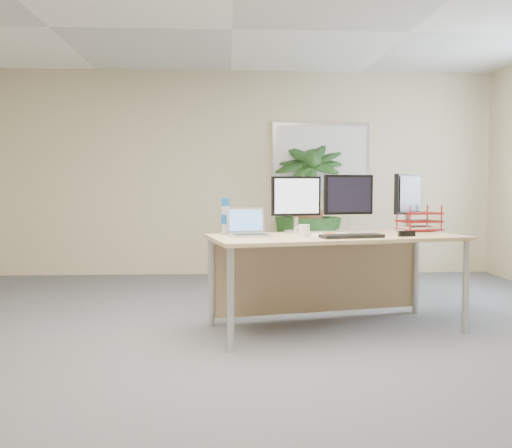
{
  "coord_description": "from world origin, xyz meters",
  "views": [
    {
      "loc": [
        -0.05,
        -3.62,
        1.21
      ],
      "look_at": [
        0.15,
        0.35,
        0.93
      ],
      "focal_mm": 40.0,
      "sensor_mm": 36.0,
      "label": 1
    }
  ],
  "objects_px": {
    "desk": "(330,254)",
    "floor_plant": "(307,219)",
    "monitor_right": "(348,199)",
    "laptop": "(248,229)",
    "monitor_left": "(296,200)"
  },
  "relations": [
    {
      "from": "desk",
      "to": "floor_plant",
      "type": "relative_size",
      "value": 1.46
    },
    {
      "from": "desk",
      "to": "monitor_right",
      "type": "distance_m",
      "value": 0.55
    },
    {
      "from": "desk",
      "to": "floor_plant",
      "type": "xyz_separation_m",
      "value": [
        0.17,
        2.59,
        0.13
      ]
    },
    {
      "from": "laptop",
      "to": "monitor_left",
      "type": "bearing_deg",
      "value": 33.81
    },
    {
      "from": "desk",
      "to": "laptop",
      "type": "distance_m",
      "value": 0.75
    },
    {
      "from": "floor_plant",
      "to": "monitor_left",
      "type": "height_order",
      "value": "floor_plant"
    },
    {
      "from": "desk",
      "to": "monitor_right",
      "type": "height_order",
      "value": "monitor_right"
    },
    {
      "from": "floor_plant",
      "to": "monitor_right",
      "type": "bearing_deg",
      "value": -89.29
    },
    {
      "from": "floor_plant",
      "to": "monitor_right",
      "type": "height_order",
      "value": "floor_plant"
    },
    {
      "from": "desk",
      "to": "laptop",
      "type": "height_order",
      "value": "laptop"
    },
    {
      "from": "floor_plant",
      "to": "laptop",
      "type": "relative_size",
      "value": 4.07
    },
    {
      "from": "desk",
      "to": "monitor_left",
      "type": "xyz_separation_m",
      "value": [
        -0.27,
        0.16,
        0.45
      ]
    },
    {
      "from": "floor_plant",
      "to": "laptop",
      "type": "height_order",
      "value": "floor_plant"
    },
    {
      "from": "monitor_left",
      "to": "monitor_right",
      "type": "bearing_deg",
      "value": 8.51
    },
    {
      "from": "monitor_right",
      "to": "desk",
      "type": "bearing_deg",
      "value": -130.43
    }
  ]
}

